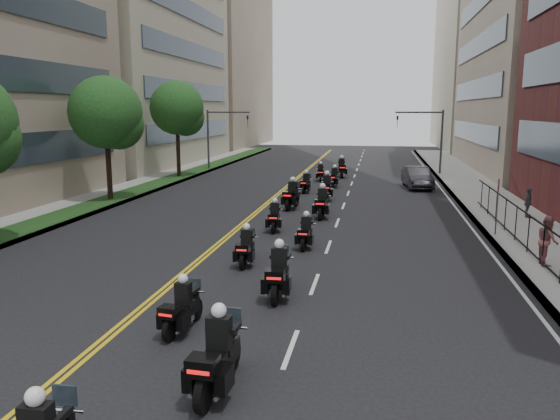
# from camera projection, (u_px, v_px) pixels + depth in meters

# --- Properties ---
(sidewalk_right) EXTENTS (4.00, 90.00, 0.15)m
(sidewalk_right) POSITION_uv_depth(u_px,v_px,m) (499.00, 209.00, 30.92)
(sidewalk_right) COLOR gray
(sidewalk_right) RESTS_ON ground
(sidewalk_left) EXTENTS (4.00, 90.00, 0.15)m
(sidewalk_left) POSITION_uv_depth(u_px,v_px,m) (107.00, 197.00, 35.08)
(sidewalk_left) COLOR gray
(sidewalk_left) RESTS_ON ground
(grass_strip) EXTENTS (2.00, 90.00, 0.04)m
(grass_strip) POSITION_uv_depth(u_px,v_px,m) (118.00, 196.00, 34.93)
(grass_strip) COLOR #183613
(grass_strip) RESTS_ON sidewalk_left
(building_right_far) EXTENTS (15.00, 28.00, 26.00)m
(building_right_far) POSITION_uv_depth(u_px,v_px,m) (497.00, 57.00, 78.21)
(building_right_far) COLOR #ADA68C
(building_right_far) RESTS_ON ground
(building_left_far) EXTENTS (16.00, 28.00, 26.00)m
(building_left_far) POSITION_uv_depth(u_px,v_px,m) (206.00, 62.00, 85.76)
(building_left_far) COLOR gray
(building_left_far) RESTS_ON ground
(iron_fence) EXTENTS (0.05, 28.00, 1.50)m
(iron_fence) POSITION_uv_depth(u_px,v_px,m) (552.00, 253.00, 18.36)
(iron_fence) COLOR black
(iron_fence) RESTS_ON sidewalk_right
(street_trees) EXTENTS (4.40, 38.40, 7.98)m
(street_trees) POSITION_uv_depth(u_px,v_px,m) (57.00, 120.00, 27.81)
(street_trees) COLOR black
(street_trees) RESTS_ON ground
(traffic_signal_right) EXTENTS (4.09, 0.20, 5.60)m
(traffic_signal_right) POSITION_uv_depth(u_px,v_px,m) (430.00, 132.00, 47.14)
(traffic_signal_right) COLOR #3F3F44
(traffic_signal_right) RESTS_ON ground
(traffic_signal_left) EXTENTS (4.09, 0.20, 5.60)m
(traffic_signal_left) POSITION_uv_depth(u_px,v_px,m) (218.00, 131.00, 50.45)
(traffic_signal_left) COLOR #3F3F44
(traffic_signal_left) RESTS_ON ground
(motorcycle_1) EXTENTS (0.61, 2.50, 1.84)m
(motorcycle_1) POSITION_uv_depth(u_px,v_px,m) (217.00, 358.00, 10.99)
(motorcycle_1) COLOR black
(motorcycle_1) RESTS_ON ground
(motorcycle_2) EXTENTS (0.61, 2.05, 1.52)m
(motorcycle_2) POSITION_uv_depth(u_px,v_px,m) (182.00, 309.00, 14.01)
(motorcycle_2) COLOR black
(motorcycle_2) RESTS_ON ground
(motorcycle_3) EXTENTS (0.57, 2.42, 1.79)m
(motorcycle_3) POSITION_uv_depth(u_px,v_px,m) (279.00, 275.00, 16.61)
(motorcycle_3) COLOR black
(motorcycle_3) RESTS_ON ground
(motorcycle_4) EXTENTS (0.50, 2.09, 1.54)m
(motorcycle_4) POSITION_uv_depth(u_px,v_px,m) (246.00, 249.00, 20.09)
(motorcycle_4) COLOR black
(motorcycle_4) RESTS_ON ground
(motorcycle_5) EXTENTS (0.48, 2.07, 1.53)m
(motorcycle_5) POSITION_uv_depth(u_px,v_px,m) (306.00, 233.00, 22.57)
(motorcycle_5) COLOR black
(motorcycle_5) RESTS_ON ground
(motorcycle_6) EXTENTS (0.59, 2.11, 1.56)m
(motorcycle_6) POSITION_uv_depth(u_px,v_px,m) (275.00, 218.00, 25.73)
(motorcycle_6) COLOR black
(motorcycle_6) RESTS_ON ground
(motorcycle_7) EXTENTS (0.57, 2.48, 1.83)m
(motorcycle_7) POSITION_uv_depth(u_px,v_px,m) (322.00, 204.00, 28.80)
(motorcycle_7) COLOR black
(motorcycle_7) RESTS_ON ground
(motorcycle_8) EXTENTS (0.73, 2.50, 1.84)m
(motorcycle_8) POSITION_uv_depth(u_px,v_px,m) (292.00, 196.00, 31.40)
(motorcycle_8) COLOR black
(motorcycle_8) RESTS_ON ground
(motorcycle_9) EXTENTS (0.58, 2.50, 1.85)m
(motorcycle_9) POSITION_uv_depth(u_px,v_px,m) (327.00, 189.00, 34.43)
(motorcycle_9) COLOR black
(motorcycle_9) RESTS_ON ground
(motorcycle_10) EXTENTS (0.56, 2.10, 1.55)m
(motorcycle_10) POSITION_uv_depth(u_px,v_px,m) (306.00, 184.00, 37.50)
(motorcycle_10) COLOR black
(motorcycle_10) RESTS_ON ground
(motorcycle_11) EXTENTS (0.61, 2.25, 1.66)m
(motorcycle_11) POSITION_uv_depth(u_px,v_px,m) (334.00, 178.00, 40.11)
(motorcycle_11) COLOR black
(motorcycle_11) RESTS_ON ground
(motorcycle_12) EXTENTS (0.60, 2.12, 1.57)m
(motorcycle_12) POSITION_uv_depth(u_px,v_px,m) (321.00, 173.00, 43.66)
(motorcycle_12) COLOR black
(motorcycle_12) RESTS_ON ground
(motorcycle_13) EXTENTS (0.73, 2.51, 1.85)m
(motorcycle_13) POSITION_uv_depth(u_px,v_px,m) (342.00, 169.00, 45.94)
(motorcycle_13) COLOR black
(motorcycle_13) RESTS_ON ground
(parked_sedan) EXTENTS (2.18, 4.85, 1.55)m
(parked_sedan) POSITION_uv_depth(u_px,v_px,m) (417.00, 177.00, 39.68)
(parked_sedan) COLOR black
(parked_sedan) RESTS_ON ground
(pedestrian_b) EXTENTS (0.69, 0.88, 1.78)m
(pedestrian_b) POSITION_uv_depth(u_px,v_px,m) (548.00, 240.00, 19.50)
(pedestrian_b) COLOR brown
(pedestrian_b) RESTS_ON sidewalk_right
(pedestrian_c) EXTENTS (0.50, 0.96, 1.56)m
(pedestrian_c) POSITION_uv_depth(u_px,v_px,m) (528.00, 203.00, 28.07)
(pedestrian_c) COLOR #46474E
(pedestrian_c) RESTS_ON sidewalk_right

